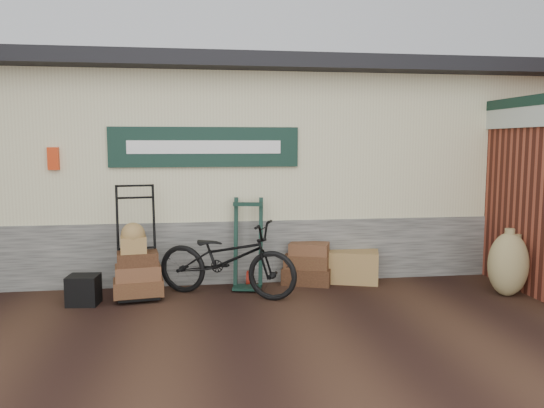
% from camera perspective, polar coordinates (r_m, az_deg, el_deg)
% --- Properties ---
extents(ground, '(80.00, 80.00, 0.00)m').
position_cam_1_polar(ground, '(6.75, -4.26, -10.72)').
color(ground, black).
rests_on(ground, ground).
extents(station_building, '(14.40, 4.10, 3.20)m').
position_cam_1_polar(station_building, '(9.19, -5.54, 4.11)').
color(station_building, '#4C4C47').
rests_on(station_building, ground).
extents(brick_outbuilding, '(1.71, 4.51, 2.62)m').
position_cam_1_polar(brick_outbuilding, '(9.21, 25.67, 1.55)').
color(brick_outbuilding, maroon).
rests_on(brick_outbuilding, ground).
extents(porter_trolley, '(0.82, 0.66, 1.49)m').
position_cam_1_polar(porter_trolley, '(7.11, -14.36, -3.82)').
color(porter_trolley, black).
rests_on(porter_trolley, ground).
extents(green_barrow, '(0.52, 0.47, 1.25)m').
position_cam_1_polar(green_barrow, '(7.32, -2.60, -4.28)').
color(green_barrow, black).
rests_on(green_barrow, ground).
extents(suitcase_stack, '(0.79, 0.64, 0.60)m').
position_cam_1_polar(suitcase_stack, '(7.64, 3.79, -6.33)').
color(suitcase_stack, '#341D10').
rests_on(suitcase_stack, ground).
extents(wicker_hamper, '(0.80, 0.65, 0.46)m').
position_cam_1_polar(wicker_hamper, '(7.82, 8.76, -6.64)').
color(wicker_hamper, olive).
rests_on(wicker_hamper, ground).
extents(black_trunk, '(0.40, 0.36, 0.37)m').
position_cam_1_polar(black_trunk, '(7.08, -19.61, -8.70)').
color(black_trunk, black).
rests_on(black_trunk, ground).
extents(bicycle, '(1.40, 2.01, 1.11)m').
position_cam_1_polar(bicycle, '(6.98, -4.90, -5.44)').
color(bicycle, black).
rests_on(bicycle, ground).
extents(burlap_sack_left, '(0.47, 0.39, 0.73)m').
position_cam_1_polar(burlap_sack_left, '(7.95, 24.74, -5.93)').
color(burlap_sack_left, olive).
rests_on(burlap_sack_left, ground).
extents(burlap_sack_right, '(0.57, 0.49, 0.84)m').
position_cam_1_polar(burlap_sack_right, '(7.65, 24.06, -5.95)').
color(burlap_sack_right, olive).
rests_on(burlap_sack_right, ground).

